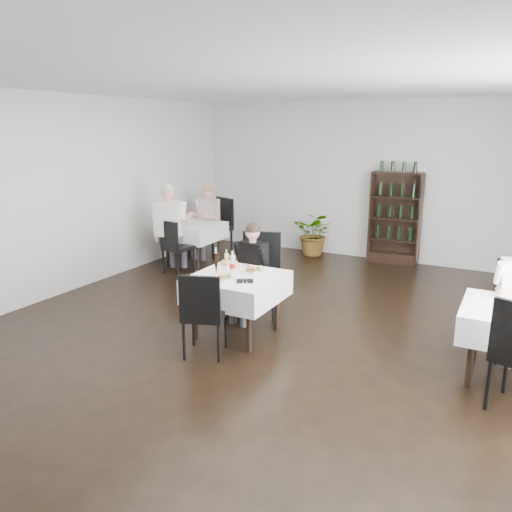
# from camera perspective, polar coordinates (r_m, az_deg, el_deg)

# --- Properties ---
(room_shell) EXTENTS (9.00, 9.00, 9.00)m
(room_shell) POSITION_cam_1_polar(r_m,az_deg,el_deg) (5.71, 0.34, 4.39)
(room_shell) COLOR black
(room_shell) RESTS_ON ground
(wine_shelf) EXTENTS (0.90, 0.28, 1.75)m
(wine_shelf) POSITION_cam_1_polar(r_m,az_deg,el_deg) (9.65, 15.59, 4.09)
(wine_shelf) COLOR black
(wine_shelf) RESTS_ON ground
(main_table) EXTENTS (1.03, 1.03, 0.77)m
(main_table) POSITION_cam_1_polar(r_m,az_deg,el_deg) (6.06, -2.19, -3.58)
(main_table) COLOR black
(main_table) RESTS_ON ground
(left_table) EXTENTS (0.98, 0.98, 0.77)m
(left_table) POSITION_cam_1_polar(r_m,az_deg,el_deg) (9.36, -7.24, 2.79)
(left_table) COLOR black
(left_table) RESTS_ON ground
(potted_tree) EXTENTS (0.81, 0.70, 0.88)m
(potted_tree) POSITION_cam_1_polar(r_m,az_deg,el_deg) (10.05, 6.75, 2.57)
(potted_tree) COLOR #215E20
(potted_tree) RESTS_ON ground
(main_chair_far) EXTENTS (0.65, 0.66, 1.14)m
(main_chair_far) POSITION_cam_1_polar(r_m,az_deg,el_deg) (6.71, 0.47, -1.53)
(main_chair_far) COLOR black
(main_chair_far) RESTS_ON ground
(main_chair_near) EXTENTS (0.57, 0.58, 0.98)m
(main_chair_near) POSITION_cam_1_polar(r_m,az_deg,el_deg) (5.53, -6.10, -6.13)
(main_chair_near) COLOR black
(main_chair_near) RESTS_ON ground
(left_chair_far) EXTENTS (0.69, 0.69, 1.14)m
(left_chair_far) POSITION_cam_1_polar(r_m,az_deg,el_deg) (10.00, -4.22, 3.81)
(left_chair_far) COLOR black
(left_chair_far) RESTS_ON ground
(left_chair_near) EXTENTS (0.52, 0.53, 0.96)m
(left_chair_near) POSITION_cam_1_polar(r_m,az_deg,el_deg) (8.73, -9.29, 1.39)
(left_chair_near) COLOR black
(left_chair_near) RESTS_ON ground
(diner_main) EXTENTS (0.53, 0.55, 1.30)m
(diner_main) POSITION_cam_1_polar(r_m,az_deg,el_deg) (6.52, -0.72, -1.03)
(diner_main) COLOR #43424A
(diner_main) RESTS_ON ground
(diner_left_far) EXTENTS (0.54, 0.55, 1.42)m
(diner_left_far) POSITION_cam_1_polar(r_m,az_deg,el_deg) (9.80, -5.72, 4.58)
(diner_left_far) COLOR #43424A
(diner_left_far) RESTS_ON ground
(diner_left_near) EXTENTS (0.66, 0.71, 1.59)m
(diner_left_near) POSITION_cam_1_polar(r_m,az_deg,el_deg) (8.83, -9.77, 3.98)
(diner_left_near) COLOR #43424A
(diner_left_near) RESTS_ON ground
(plate_far) EXTENTS (0.25, 0.25, 0.07)m
(plate_far) POSITION_cam_1_polar(r_m,az_deg,el_deg) (6.14, -0.28, -1.72)
(plate_far) COLOR white
(plate_far) RESTS_ON main_table
(plate_near) EXTENTS (0.28, 0.28, 0.07)m
(plate_near) POSITION_cam_1_polar(r_m,az_deg,el_deg) (5.87, -3.66, -2.54)
(plate_near) COLOR white
(plate_near) RESTS_ON main_table
(pilsner_dark) EXTENTS (0.08, 0.08, 0.34)m
(pilsner_dark) POSITION_cam_1_polar(r_m,az_deg,el_deg) (6.04, -4.58, -0.84)
(pilsner_dark) COLOR black
(pilsner_dark) RESTS_ON main_table
(pilsner_lager) EXTENTS (0.06, 0.06, 0.27)m
(pilsner_lager) POSITION_cam_1_polar(r_m,az_deg,el_deg) (6.22, -3.38, -0.65)
(pilsner_lager) COLOR gold
(pilsner_lager) RESTS_ON main_table
(coke_bottle) EXTENTS (0.07, 0.07, 0.28)m
(coke_bottle) POSITION_cam_1_polar(r_m,az_deg,el_deg) (6.08, -2.71, -0.96)
(coke_bottle) COLOR silver
(coke_bottle) RESTS_ON main_table
(napkin_cutlery) EXTENTS (0.25, 0.23, 0.02)m
(napkin_cutlery) POSITION_cam_1_polar(r_m,az_deg,el_deg) (5.79, -1.29, -2.85)
(napkin_cutlery) COLOR black
(napkin_cutlery) RESTS_ON main_table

